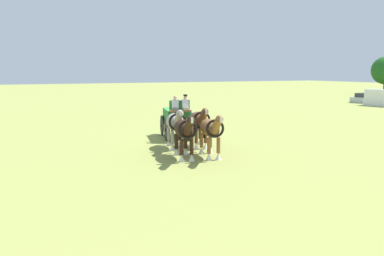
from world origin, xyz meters
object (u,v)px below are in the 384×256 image
object	(u,v)px
draft_horse_lead_near	(211,130)
parked_vehicle_b	(384,98)
parked_vehicle_a	(368,99)
draft_horse_rear_near	(199,122)
draft_horse_rear_off	(175,123)
show_wagon	(177,118)
draft_horse_lead_off	(184,130)

from	to	relation	value
draft_horse_lead_near	parked_vehicle_b	world-z (taller)	draft_horse_lead_near
parked_vehicle_a	parked_vehicle_b	world-z (taller)	parked_vehicle_b
draft_horse_rear_near	parked_vehicle_b	distance (m)	34.09
draft_horse_rear_off	parked_vehicle_b	distance (m)	35.14
show_wagon	draft_horse_rear_off	size ratio (longest dim) A/B	1.87
show_wagon	draft_horse_lead_off	world-z (taller)	show_wagon
show_wagon	draft_horse_rear_off	bearing A→B (deg)	-24.60
draft_horse_rear_near	draft_horse_lead_near	size ratio (longest dim) A/B	0.92
draft_horse_rear_near	show_wagon	bearing A→B (deg)	176.94
parked_vehicle_b	show_wagon	bearing A→B (deg)	-72.40
draft_horse_lead_near	draft_horse_rear_near	bearing A→B (deg)	166.17
show_wagon	draft_horse_lead_near	xyz separation A→B (m)	(6.01, -0.81, 0.14)
draft_horse_rear_near	draft_horse_rear_off	xyz separation A→B (m)	(-0.31, -1.26, -0.05)
draft_horse_lead_near	parked_vehicle_b	xyz separation A→B (m)	(-15.91, 31.99, -0.41)
show_wagon	parked_vehicle_a	world-z (taller)	show_wagon
draft_horse_lead_near	parked_vehicle_b	distance (m)	35.73
draft_horse_rear_near	parked_vehicle_b	size ratio (longest dim) A/B	0.64
show_wagon	parked_vehicle_b	size ratio (longest dim) A/B	1.21
draft_horse_lead_off	parked_vehicle_b	size ratio (longest dim) A/B	0.69
draft_horse_rear_off	parked_vehicle_a	bearing A→B (deg)	116.24
parked_vehicle_a	draft_horse_rear_off	bearing A→B (deg)	-63.76
show_wagon	parked_vehicle_a	size ratio (longest dim) A/B	1.24
draft_horse_lead_near	parked_vehicle_b	bearing A→B (deg)	116.44
draft_horse_lead_near	draft_horse_lead_off	distance (m)	1.30
draft_horse_lead_off	show_wagon	bearing A→B (deg)	160.01
show_wagon	draft_horse_lead_off	distance (m)	6.07
draft_horse_lead_off	draft_horse_rear_off	bearing A→B (deg)	166.17
draft_horse_rear_off	draft_horse_lead_near	bearing A→B (deg)	12.60
show_wagon	parked_vehicle_b	bearing A→B (deg)	107.60
show_wagon	draft_horse_lead_off	xyz separation A→B (m)	(5.70, -2.07, 0.14)
draft_horse_lead_off	parked_vehicle_b	distance (m)	36.72
draft_horse_rear_near	parked_vehicle_b	world-z (taller)	draft_horse_rear_near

